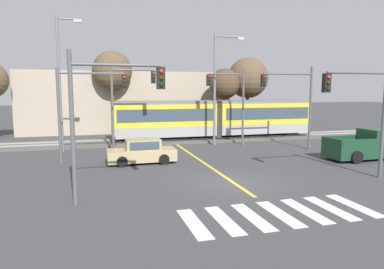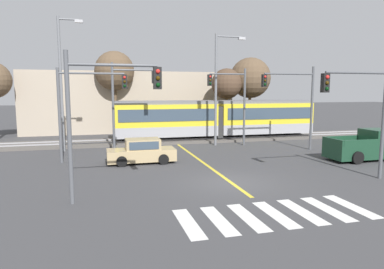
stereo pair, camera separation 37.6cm
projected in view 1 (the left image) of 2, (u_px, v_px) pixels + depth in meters
The scene contains 27 objects.
ground_plane at pixel (233, 182), 16.88m from camera, with size 200.00×200.00×0.00m, color #3D3D3F.
track_bed at pixel (172, 140), 30.55m from camera, with size 120.00×4.00×0.18m, color #56514C.
rail_near at pixel (174, 140), 29.84m from camera, with size 120.00×0.08×0.10m, color #939399.
rail_far at pixel (170, 138), 31.22m from camera, with size 120.00×0.08×0.10m, color #939399.
light_rail_tram at pixel (215, 117), 31.36m from camera, with size 18.50×2.64×3.43m.
crosswalk_stripe_0 at pixel (194, 223), 11.67m from camera, with size 0.56×2.80×0.01m, color silver.
crosswalk_stripe_1 at pixel (224, 220), 11.98m from camera, with size 0.56×2.80×0.01m, color silver.
crosswalk_stripe_2 at pixel (252, 217), 12.29m from camera, with size 0.56×2.80×0.01m, color silver.
crosswalk_stripe_3 at pixel (280, 214), 12.59m from camera, with size 0.56×2.80×0.01m, color silver.
crosswalk_stripe_4 at pixel (306, 211), 12.90m from camera, with size 0.56×2.80×0.01m, color silver.
crosswalk_stripe_5 at pixel (330, 208), 13.20m from camera, with size 0.56×2.80×0.01m, color silver.
crosswalk_stripe_6 at pixel (354, 205), 13.51m from camera, with size 0.56×2.80×0.01m, color silver.
lane_centre_line at pixel (203, 162), 21.57m from camera, with size 0.20×14.80×0.01m, color gold.
sedan_crossing at pixel (142, 152), 21.34m from camera, with size 4.22×1.95×1.52m.
pickup_truck at pixel (367, 146), 22.55m from camera, with size 5.41×2.26×1.98m.
traffic_light_near_left at pixel (105, 105), 13.47m from camera, with size 3.75×0.38×6.04m.
traffic_light_near_right at pixel (364, 104), 16.97m from camera, with size 3.75×0.38×5.72m.
traffic_light_far_right at pixel (232, 96), 27.77m from camera, with size 3.25×0.38×6.29m.
traffic_light_mid_right at pixel (294, 96), 25.55m from camera, with size 4.25×0.38×6.29m.
traffic_light_mid_left at pixel (83, 99), 21.22m from camera, with size 4.25×0.38×5.90m.
traffic_light_far_left at pixel (126, 95), 24.75m from camera, with size 3.25×0.38×6.51m.
street_lamp_west at pixel (61, 78), 24.69m from camera, with size 1.79×0.28×9.77m.
street_lamp_centre at pixel (218, 83), 27.80m from camera, with size 2.56×0.28×9.01m.
bare_tree_west at pixel (112, 71), 34.14m from camera, with size 3.94×3.94×8.43m.
bare_tree_east at pixel (224, 84), 35.18m from camera, with size 3.14×3.14×6.77m.
bare_tree_far_east at pixel (248, 78), 36.40m from camera, with size 4.29×4.29×7.98m.
building_backdrop_far at pixel (127, 102), 38.46m from camera, with size 22.29×6.00×6.52m, color tan.
Camera 1 is at (-6.35, -15.30, 4.50)m, focal length 32.00 mm.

